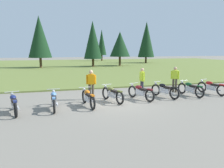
{
  "coord_description": "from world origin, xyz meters",
  "views": [
    {
      "loc": [
        -3.18,
        -10.8,
        2.78
      ],
      "look_at": [
        0.0,
        0.6,
        0.9
      ],
      "focal_mm": 34.84,
      "sensor_mm": 36.0,
      "label": 1
    }
  ],
  "objects_px": {
    "motorcycle_maroon": "(141,92)",
    "motorcycle_red": "(211,87)",
    "motorcycle_sky_blue": "(54,100)",
    "rider_with_back_turned": "(91,83)",
    "motorcycle_olive": "(112,94)",
    "rider_in_hivis_vest": "(142,80)",
    "motorcycle_black": "(165,90)",
    "rider_near_row_end": "(175,78)",
    "motorcycle_orange": "(88,98)",
    "motorcycle_navy": "(14,103)",
    "motorcycle_british_green": "(190,89)"
  },
  "relations": [
    {
      "from": "motorcycle_maroon",
      "to": "motorcycle_red",
      "type": "relative_size",
      "value": 0.97
    },
    {
      "from": "motorcycle_sky_blue",
      "to": "rider_with_back_turned",
      "type": "bearing_deg",
      "value": 36.14
    },
    {
      "from": "motorcycle_olive",
      "to": "rider_in_hivis_vest",
      "type": "height_order",
      "value": "rider_in_hivis_vest"
    },
    {
      "from": "motorcycle_sky_blue",
      "to": "motorcycle_black",
      "type": "relative_size",
      "value": 1.05
    },
    {
      "from": "rider_near_row_end",
      "to": "motorcycle_orange",
      "type": "bearing_deg",
      "value": -161.21
    },
    {
      "from": "rider_near_row_end",
      "to": "motorcycle_black",
      "type": "bearing_deg",
      "value": -139.02
    },
    {
      "from": "motorcycle_maroon",
      "to": "rider_in_hivis_vest",
      "type": "bearing_deg",
      "value": 63.32
    },
    {
      "from": "motorcycle_sky_blue",
      "to": "motorcycle_navy",
      "type": "bearing_deg",
      "value": -173.71
    },
    {
      "from": "motorcycle_orange",
      "to": "motorcycle_british_green",
      "type": "distance_m",
      "value": 6.44
    },
    {
      "from": "motorcycle_sky_blue",
      "to": "motorcycle_british_green",
      "type": "distance_m",
      "value": 8.08
    },
    {
      "from": "motorcycle_orange",
      "to": "motorcycle_maroon",
      "type": "height_order",
      "value": "same"
    },
    {
      "from": "motorcycle_black",
      "to": "motorcycle_british_green",
      "type": "xyz_separation_m",
      "value": [
        1.74,
        -0.01,
        0.0
      ]
    },
    {
      "from": "motorcycle_black",
      "to": "motorcycle_british_green",
      "type": "bearing_deg",
      "value": -0.35
    },
    {
      "from": "motorcycle_red",
      "to": "rider_in_hivis_vest",
      "type": "xyz_separation_m",
      "value": [
        -4.34,
        0.89,
        0.51
      ]
    },
    {
      "from": "motorcycle_sky_blue",
      "to": "rider_near_row_end",
      "type": "xyz_separation_m",
      "value": [
        7.71,
        2.17,
        0.51
      ]
    },
    {
      "from": "motorcycle_maroon",
      "to": "rider_near_row_end",
      "type": "height_order",
      "value": "rider_near_row_end"
    },
    {
      "from": "motorcycle_navy",
      "to": "rider_near_row_end",
      "type": "relative_size",
      "value": 1.24
    },
    {
      "from": "rider_with_back_turned",
      "to": "motorcycle_orange",
      "type": "bearing_deg",
      "value": -106.3
    },
    {
      "from": "motorcycle_olive",
      "to": "motorcycle_maroon",
      "type": "xyz_separation_m",
      "value": [
        1.66,
        0.07,
        0.0
      ]
    },
    {
      "from": "motorcycle_red",
      "to": "rider_near_row_end",
      "type": "xyz_separation_m",
      "value": [
        -1.91,
        1.15,
        0.51
      ]
    },
    {
      "from": "motorcycle_orange",
      "to": "motorcycle_black",
      "type": "height_order",
      "value": "same"
    },
    {
      "from": "motorcycle_navy",
      "to": "motorcycle_black",
      "type": "relative_size",
      "value": 1.03
    },
    {
      "from": "motorcycle_maroon",
      "to": "rider_in_hivis_vest",
      "type": "xyz_separation_m",
      "value": [
        0.57,
        1.14,
        0.51
      ]
    },
    {
      "from": "rider_with_back_turned",
      "to": "motorcycle_navy",
      "type": "bearing_deg",
      "value": -155.87
    },
    {
      "from": "motorcycle_british_green",
      "to": "rider_near_row_end",
      "type": "height_order",
      "value": "rider_near_row_end"
    },
    {
      "from": "rider_near_row_end",
      "to": "motorcycle_maroon",
      "type": "bearing_deg",
      "value": -155.0
    },
    {
      "from": "motorcycle_sky_blue",
      "to": "motorcycle_maroon",
      "type": "distance_m",
      "value": 4.76
    },
    {
      "from": "motorcycle_maroon",
      "to": "rider_near_row_end",
      "type": "distance_m",
      "value": 3.36
    },
    {
      "from": "rider_near_row_end",
      "to": "motorcycle_red",
      "type": "bearing_deg",
      "value": -31.2
    },
    {
      "from": "motorcycle_black",
      "to": "motorcycle_olive",
      "type": "bearing_deg",
      "value": -175.86
    },
    {
      "from": "motorcycle_sky_blue",
      "to": "motorcycle_black",
      "type": "height_order",
      "value": "same"
    },
    {
      "from": "motorcycle_navy",
      "to": "motorcycle_maroon",
      "type": "relative_size",
      "value": 1.03
    },
    {
      "from": "motorcycle_orange",
      "to": "motorcycle_sky_blue",
      "type": "bearing_deg",
      "value": -176.29
    },
    {
      "from": "motorcycle_olive",
      "to": "motorcycle_maroon",
      "type": "bearing_deg",
      "value": 2.3
    },
    {
      "from": "motorcycle_black",
      "to": "motorcycle_red",
      "type": "height_order",
      "value": "same"
    },
    {
      "from": "motorcycle_maroon",
      "to": "motorcycle_british_green",
      "type": "distance_m",
      "value": 3.33
    },
    {
      "from": "motorcycle_sky_blue",
      "to": "rider_with_back_turned",
      "type": "height_order",
      "value": "rider_with_back_turned"
    },
    {
      "from": "motorcycle_navy",
      "to": "motorcycle_olive",
      "type": "bearing_deg",
      "value": 10.62
    },
    {
      "from": "motorcycle_orange",
      "to": "motorcycle_navy",
      "type": "bearing_deg",
      "value": -174.97
    },
    {
      "from": "motorcycle_navy",
      "to": "motorcycle_sky_blue",
      "type": "xyz_separation_m",
      "value": [
        1.71,
        0.19,
        0.0
      ]
    },
    {
      "from": "motorcycle_orange",
      "to": "motorcycle_maroon",
      "type": "distance_m",
      "value": 3.14
    },
    {
      "from": "motorcycle_red",
      "to": "motorcycle_black",
      "type": "bearing_deg",
      "value": -178.6
    },
    {
      "from": "motorcycle_red",
      "to": "rider_in_hivis_vest",
      "type": "bearing_deg",
      "value": 168.42
    },
    {
      "from": "motorcycle_olive",
      "to": "motorcycle_red",
      "type": "distance_m",
      "value": 6.59
    },
    {
      "from": "motorcycle_orange",
      "to": "motorcycle_maroon",
      "type": "xyz_separation_m",
      "value": [
        3.07,
        0.66,
        0.0
      ]
    },
    {
      "from": "motorcycle_navy",
      "to": "motorcycle_black",
      "type": "height_order",
      "value": "same"
    },
    {
      "from": "motorcycle_black",
      "to": "rider_near_row_end",
      "type": "xyz_separation_m",
      "value": [
        1.42,
        1.24,
        0.51
      ]
    },
    {
      "from": "rider_in_hivis_vest",
      "to": "rider_with_back_turned",
      "type": "distance_m",
      "value": 3.26
    },
    {
      "from": "motorcycle_navy",
      "to": "motorcycle_orange",
      "type": "bearing_deg",
      "value": 5.03
    },
    {
      "from": "motorcycle_olive",
      "to": "motorcycle_british_green",
      "type": "relative_size",
      "value": 0.98
    }
  ]
}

